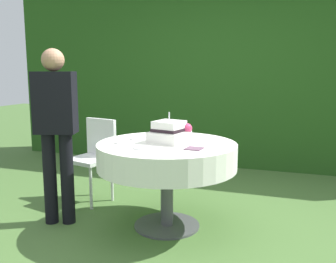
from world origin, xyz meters
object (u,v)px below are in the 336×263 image
at_px(napkin_stack, 194,149).
at_px(standing_person, 56,124).
at_px(cake_table, 167,156).
at_px(serving_plate_near, 141,148).
at_px(serving_plate_far, 161,134).
at_px(wedding_cake, 170,132).
at_px(serving_plate_left, 122,143).
at_px(garden_chair, 95,152).
at_px(serving_plate_right, 138,139).

xyz_separation_m(napkin_stack, standing_person, (-1.27, -0.08, 0.15)).
bearing_deg(cake_table, serving_plate_near, -112.61).
xyz_separation_m(serving_plate_far, napkin_stack, (0.49, -0.56, -0.00)).
bearing_deg(napkin_stack, wedding_cake, 142.85).
distance_m(serving_plate_near, serving_plate_left, 0.29).
xyz_separation_m(serving_plate_near, serving_plate_far, (-0.08, 0.68, 0.00)).
bearing_deg(garden_chair, cake_table, -23.30).
bearing_deg(garden_chair, napkin_stack, -24.90).
xyz_separation_m(serving_plate_near, serving_plate_left, (-0.25, 0.15, 0.00)).
xyz_separation_m(wedding_cake, standing_person, (-0.99, -0.29, 0.06)).
distance_m(wedding_cake, napkin_stack, 0.36).
bearing_deg(standing_person, serving_plate_left, 9.44).
relative_size(serving_plate_near, serving_plate_far, 1.16).
relative_size(wedding_cake, serving_plate_left, 2.95).
distance_m(serving_plate_near, standing_person, 0.86).
height_order(wedding_cake, serving_plate_left, wedding_cake).
distance_m(cake_table, standing_person, 1.04).
height_order(wedding_cake, napkin_stack, wedding_cake).
xyz_separation_m(cake_table, standing_person, (-0.97, -0.24, 0.27)).
xyz_separation_m(serving_plate_near, serving_plate_right, (-0.19, 0.37, 0.00)).
bearing_deg(standing_person, napkin_stack, 3.40).
height_order(wedding_cake, garden_chair, wedding_cake).
relative_size(serving_plate_right, garden_chair, 0.17).
bearing_deg(serving_plate_near, cake_table, 67.39).
bearing_deg(wedding_cake, serving_plate_right, 173.47).
relative_size(serving_plate_left, garden_chair, 0.14).
height_order(serving_plate_far, serving_plate_left, same).
relative_size(napkin_stack, garden_chair, 0.15).
bearing_deg(standing_person, serving_plate_far, 39.44).
height_order(cake_table, napkin_stack, napkin_stack).
relative_size(wedding_cake, serving_plate_far, 3.18).
bearing_deg(serving_plate_far, standing_person, -140.56).
bearing_deg(serving_plate_far, wedding_cake, -58.48).
height_order(serving_plate_far, napkin_stack, serving_plate_far).
xyz_separation_m(cake_table, serving_plate_far, (-0.20, 0.39, 0.13)).
bearing_deg(napkin_stack, serving_plate_left, 177.90).
bearing_deg(wedding_cake, garden_chair, 159.17).
bearing_deg(serving_plate_far, serving_plate_left, -107.84).
height_order(serving_plate_right, garden_chair, garden_chair).
xyz_separation_m(serving_plate_right, napkin_stack, (0.61, -0.25, -0.00)).
height_order(cake_table, serving_plate_far, serving_plate_far).
height_order(garden_chair, standing_person, standing_person).
xyz_separation_m(serving_plate_far, serving_plate_right, (-0.12, -0.31, 0.00)).
distance_m(cake_table, serving_plate_right, 0.35).
relative_size(cake_table, wedding_cake, 3.38).
bearing_deg(garden_chair, serving_plate_right, -27.25).
height_order(serving_plate_left, standing_person, standing_person).
distance_m(cake_table, serving_plate_near, 0.34).
distance_m(wedding_cake, serving_plate_right, 0.34).
bearing_deg(napkin_stack, serving_plate_far, 131.38).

